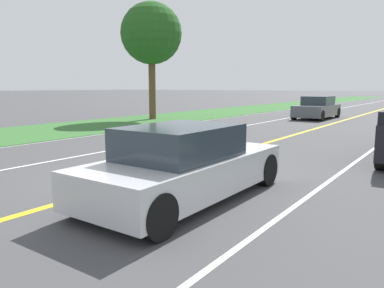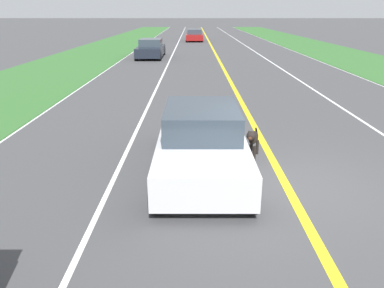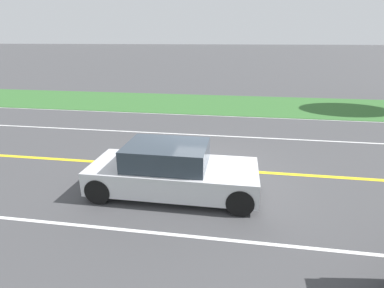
# 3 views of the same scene
# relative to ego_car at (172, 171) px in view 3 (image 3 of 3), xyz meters

# --- Properties ---
(ground_plane) EXTENTS (400.00, 400.00, 0.00)m
(ground_plane) POSITION_rel_ego_car_xyz_m (-1.67, 0.81, -0.64)
(ground_plane) COLOR #424244
(centre_divider_line) EXTENTS (0.18, 160.00, 0.01)m
(centre_divider_line) POSITION_rel_ego_car_xyz_m (-1.67, 0.81, -0.64)
(centre_divider_line) COLOR yellow
(centre_divider_line) RESTS_ON ground
(lane_edge_line_left) EXTENTS (0.14, 160.00, 0.01)m
(lane_edge_line_left) POSITION_rel_ego_car_xyz_m (-8.67, 0.81, -0.64)
(lane_edge_line_left) COLOR white
(lane_edge_line_left) RESTS_ON ground
(lane_dash_same_dir) EXTENTS (0.10, 160.00, 0.01)m
(lane_dash_same_dir) POSITION_rel_ego_car_xyz_m (1.83, 0.81, -0.64)
(lane_dash_same_dir) COLOR white
(lane_dash_same_dir) RESTS_ON ground
(lane_dash_oncoming) EXTENTS (0.10, 160.00, 0.01)m
(lane_dash_oncoming) POSITION_rel_ego_car_xyz_m (-5.17, 0.81, -0.64)
(lane_dash_oncoming) COLOR white
(lane_dash_oncoming) RESTS_ON ground
(grass_verge_left) EXTENTS (6.00, 160.00, 0.03)m
(grass_verge_left) POSITION_rel_ego_car_xyz_m (-11.67, 0.81, -0.63)
(grass_verge_left) COLOR #33662D
(grass_verge_left) RESTS_ON ground
(ego_car) EXTENTS (1.85, 4.39, 1.38)m
(ego_car) POSITION_rel_ego_car_xyz_m (0.00, 0.00, 0.00)
(ego_car) COLOR silver
(ego_car) RESTS_ON ground
(dog) EXTENTS (0.44, 1.07, 0.77)m
(dog) POSITION_rel_ego_car_xyz_m (-1.21, -0.67, -0.16)
(dog) COLOR black
(dog) RESTS_ON ground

